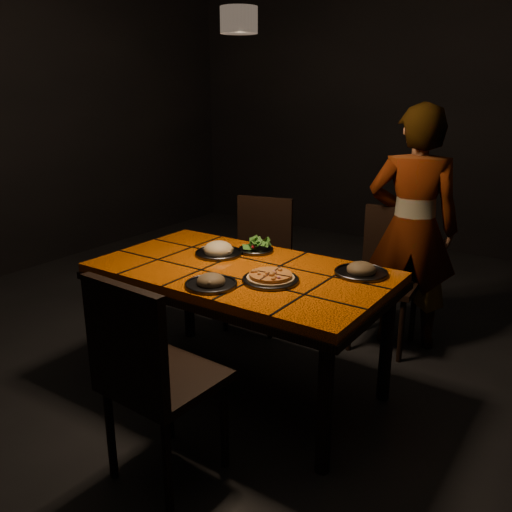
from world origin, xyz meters
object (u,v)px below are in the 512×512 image
Objects in this scene: chair_far_right at (389,268)px; plate_pasta at (219,251)px; chair_near at (149,371)px; dining_table at (241,281)px; chair_far_left at (260,253)px; diner at (412,229)px; plate_pizza at (271,278)px.

plate_pasta is at bearing -132.64° from chair_far_right.
dining_table is at bearing -78.28° from chair_near.
chair_far_right is 1.20m from plate_pasta.
chair_near is 1.95m from chair_far_right.
chair_far_left is 0.58× the size of diner.
diner is at bearing 63.68° from dining_table.
chair_far_right is 0.30m from diner.
diner is 5.51× the size of plate_pizza.
chair_far_left reaches higher than plate_pasta.
plate_pizza is (0.70, -0.95, 0.24)m from chair_far_left.
chair_far_right is at bearing 53.64° from plate_pasta.
chair_near is 0.61× the size of diner.
dining_table is at bearing 46.57° from diner.
diner reaches higher than chair_near.
plate_pasta is (-0.39, 0.98, 0.21)m from chair_near.
chair_far_right reaches higher than plate_pizza.
chair_near is at bearing -98.51° from plate_pizza.
plate_pizza is (0.25, -0.09, 0.10)m from dining_table.
chair_far_right is (0.45, 1.07, -0.14)m from dining_table.
diner is (0.56, 1.14, 0.13)m from dining_table.
diner is at bearing 51.35° from plate_pasta.
chair_far_left is 1.09m from diner.
chair_near is (0.14, -0.86, -0.11)m from dining_table.
plate_pasta is (-0.25, 0.12, 0.10)m from dining_table.
chair_near is at bearing -84.71° from chair_far_left.
chair_far_left is at bearing 117.73° from dining_table.
chair_far_left is 1.00× the size of chair_far_right.
chair_far_left is (-0.45, 0.86, -0.14)m from dining_table.
chair_far_left is at bearing -68.35° from chair_near.
chair_near is 1.06× the size of chair_far_left.
chair_far_right is (0.90, 0.21, 0.00)m from chair_far_left.
chair_near is at bearing -81.02° from dining_table.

